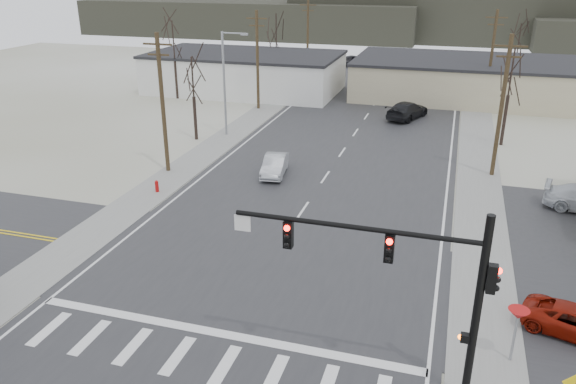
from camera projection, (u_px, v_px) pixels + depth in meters
name	position (u px, v px, depth m)	size (l,w,h in m)	color
ground	(261.00, 273.00, 27.99)	(140.00, 140.00, 0.00)	silver
main_road	(328.00, 173.00, 41.27)	(18.00, 110.00, 0.05)	#28282B
cross_road	(261.00, 273.00, 27.99)	(90.00, 10.00, 0.04)	#28282B
sidewalk_left	(222.00, 141.00, 48.53)	(3.00, 90.00, 0.06)	gray
sidewalk_right	(478.00, 165.00, 42.87)	(3.00, 90.00, 0.06)	gray
traffic_signal_mast	(421.00, 277.00, 18.62)	(8.95, 0.43, 7.20)	black
fire_hydrant	(157.00, 186.00, 37.63)	(0.24, 0.24, 0.87)	#A50C0C
yield_sign	(518.00, 316.00, 21.04)	(0.80, 0.80, 2.35)	gray
building_left_far	(245.00, 72.00, 66.85)	(22.30, 12.30, 4.50)	silver
building_right_far	(473.00, 79.00, 63.49)	(26.30, 14.30, 4.30)	#B4AC89
upole_left_b	(162.00, 102.00, 39.72)	(2.20, 0.30, 10.00)	#42321F
upole_left_c	(257.00, 59.00, 57.44)	(2.20, 0.30, 10.00)	#42321F
upole_left_d	(308.00, 36.00, 75.15)	(2.20, 0.30, 10.00)	#42321F
upole_right_a	(502.00, 105.00, 38.89)	(2.20, 0.30, 10.00)	#42321F
upole_right_b	(491.00, 57.00, 58.38)	(2.20, 0.30, 10.00)	#42321F
streetlight_main	(226.00, 78.00, 48.44)	(2.40, 0.25, 9.00)	gray
tree_left_near	(193.00, 80.00, 47.20)	(3.30, 3.30, 7.35)	black
tree_right_mid	(511.00, 75.00, 45.44)	(3.74, 3.74, 8.33)	black
tree_left_far	(276.00, 32.00, 70.10)	(3.96, 3.96, 8.82)	black
tree_right_far	(519.00, 41.00, 67.94)	(3.52, 3.52, 7.84)	black
tree_left_mid	(173.00, 42.00, 61.61)	(3.96, 3.96, 8.82)	black
hill_left	(248.00, 18.00, 117.52)	(70.00, 18.00, 7.00)	#333026
hill_center	(500.00, 18.00, 107.33)	(80.00, 18.00, 9.00)	#333026
sedan_crossing	(275.00, 165.00, 40.66)	(1.50, 4.31, 1.42)	#999DA3
car_far_a	(407.00, 110.00, 55.26)	(2.33, 5.74, 1.66)	black
car_far_b	(350.00, 60.00, 84.03)	(1.73, 4.30, 1.46)	black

